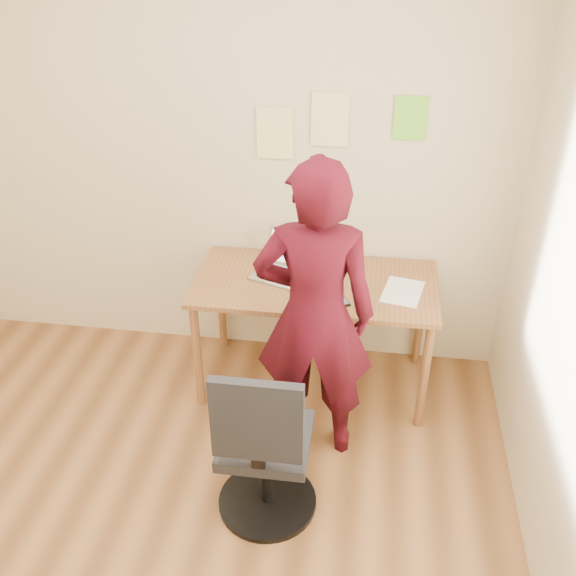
% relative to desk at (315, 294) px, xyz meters
% --- Properties ---
extents(room, '(3.58, 3.58, 2.78)m').
position_rel_desk_xyz_m(room, '(-0.62, -1.38, 0.70)').
color(room, brown).
rests_on(room, ground).
extents(desk, '(1.40, 0.70, 0.74)m').
position_rel_desk_xyz_m(desk, '(0.00, 0.00, 0.00)').
color(desk, brown).
rests_on(desk, ground).
extents(laptop, '(0.40, 0.38, 0.23)m').
position_rel_desk_xyz_m(laptop, '(-0.19, 0.07, 0.14)').
color(laptop, '#AEAEB6').
rests_on(laptop, desk).
extents(paper_sheet, '(0.26, 0.33, 0.00)m').
position_rel_desk_xyz_m(paper_sheet, '(0.50, -0.04, 0.09)').
color(paper_sheet, white).
rests_on(paper_sheet, desk).
extents(phone, '(0.12, 0.14, 0.01)m').
position_rel_desk_xyz_m(phone, '(0.16, -0.19, 0.09)').
color(phone, black).
rests_on(phone, desk).
extents(wall_note_left, '(0.21, 0.00, 0.30)m').
position_rel_desk_xyz_m(wall_note_left, '(-0.29, 0.36, 0.84)').
color(wall_note_left, '#F2E690').
rests_on(wall_note_left, room).
extents(wall_note_mid, '(0.21, 0.00, 0.30)m').
position_rel_desk_xyz_m(wall_note_mid, '(0.02, 0.36, 0.93)').
color(wall_note_mid, '#F2E690').
rests_on(wall_note_mid, room).
extents(wall_note_right, '(0.18, 0.00, 0.24)m').
position_rel_desk_xyz_m(wall_note_right, '(0.46, 0.36, 0.95)').
color(wall_note_right, '#7ADA31').
rests_on(wall_note_right, room).
extents(office_chair, '(0.50, 0.50, 0.96)m').
position_rel_desk_xyz_m(office_chair, '(-0.12, -1.05, -0.24)').
color(office_chair, black).
rests_on(office_chair, ground).
extents(person, '(0.63, 0.43, 1.69)m').
position_rel_desk_xyz_m(person, '(0.05, -0.50, 0.19)').
color(person, '#3C0812').
rests_on(person, ground).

